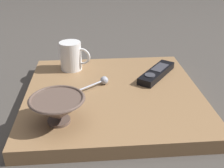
% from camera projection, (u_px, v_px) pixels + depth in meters
% --- Properties ---
extents(ground_plane, '(6.00, 6.00, 0.00)m').
position_uv_depth(ground_plane, '(113.00, 102.00, 0.91)').
color(ground_plane, '#47423D').
extents(table, '(0.55, 0.56, 0.04)m').
position_uv_depth(table, '(113.00, 96.00, 0.90)').
color(table, '#936D47').
rests_on(table, ground).
extents(cereal_bowl, '(0.15, 0.15, 0.07)m').
position_uv_depth(cereal_bowl, '(58.00, 108.00, 0.71)').
color(cereal_bowl, brown).
rests_on(cereal_bowl, table).
extents(coffee_mug, '(0.08, 0.11, 0.10)m').
position_uv_depth(coffee_mug, '(71.00, 56.00, 1.01)').
color(coffee_mug, white).
rests_on(coffee_mug, table).
extents(teaspoon, '(0.08, 0.10, 0.03)m').
position_uv_depth(teaspoon, '(102.00, 81.00, 0.92)').
color(teaspoon, '#A3A5B2').
rests_on(teaspoon, table).
extents(tv_remote_near, '(0.19, 0.16, 0.03)m').
position_uv_depth(tv_remote_near, '(157.00, 73.00, 0.98)').
color(tv_remote_near, black).
rests_on(tv_remote_near, table).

